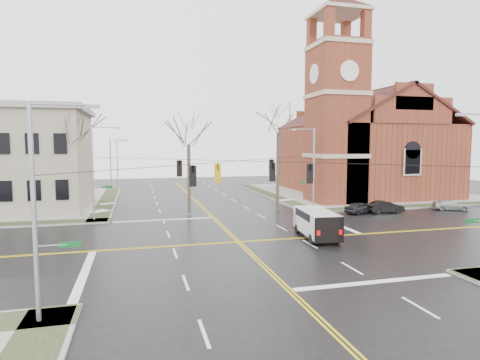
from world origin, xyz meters
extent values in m
plane|color=black|center=(0.00, 0.00, 0.00)|extent=(120.00, 120.00, 0.00)
cube|color=gray|center=(25.00, 25.00, 0.07)|extent=(30.00, 30.00, 0.15)
cube|color=#27321B|center=(11.20, 25.00, 0.15)|extent=(2.00, 30.00, 0.02)
cube|color=#27321B|center=(25.00, 11.20, 0.15)|extent=(30.00, 2.00, 0.02)
cube|color=#27321B|center=(-11.20, 25.00, 0.15)|extent=(2.00, 30.00, 0.02)
cube|color=gold|center=(-0.12, 0.00, 0.01)|extent=(0.12, 100.00, 0.01)
cube|color=gold|center=(0.12, 0.00, 0.01)|extent=(0.12, 100.00, 0.01)
cube|color=gold|center=(0.00, -0.12, 0.01)|extent=(100.00, 0.12, 0.01)
cube|color=gold|center=(0.00, 0.12, 0.01)|extent=(100.00, 0.12, 0.01)
cube|color=silver|center=(5.00, -10.50, 0.01)|extent=(9.50, 0.50, 0.01)
cube|color=silver|center=(-5.00, 10.50, 0.01)|extent=(9.50, 0.50, 0.01)
cube|color=silver|center=(-10.50, -5.00, 0.01)|extent=(0.50, 9.50, 0.01)
cube|color=silver|center=(10.50, 5.00, 0.01)|extent=(0.50, 9.50, 0.01)
cube|color=brown|center=(17.00, 17.00, 10.00)|extent=(6.00, 6.00, 20.00)
cube|color=#B8A88D|center=(17.00, 17.00, 19.50)|extent=(6.30, 6.30, 0.50)
cylinder|color=silver|center=(17.00, 13.95, 16.00)|extent=(2.40, 0.15, 2.40)
cylinder|color=silver|center=(13.95, 17.00, 16.00)|extent=(0.15, 2.40, 2.40)
cone|color=#341610|center=(17.00, 17.00, 24.60)|extent=(12.16, 12.16, 2.00)
cube|color=brown|center=(26.00, 26.00, 5.00)|extent=(18.00, 24.00, 10.00)
cube|color=brown|center=(16.80, 20.00, 2.20)|extent=(2.00, 5.00, 4.40)
cylinder|color=gray|center=(11.50, 11.50, 4.65)|extent=(0.20, 0.20, 9.00)
cylinder|color=gray|center=(10.90, 11.50, 3.30)|extent=(1.20, 0.06, 0.06)
cube|color=#0D4E1C|center=(10.20, 11.50, 3.30)|extent=(0.90, 0.04, 0.25)
cylinder|color=gray|center=(10.30, 11.50, 9.05)|extent=(2.40, 0.08, 0.08)
cube|color=gray|center=(9.10, 11.50, 9.00)|extent=(0.50, 0.22, 0.15)
cylinder|color=gray|center=(-11.50, 11.50, 4.65)|extent=(0.20, 0.20, 9.00)
cylinder|color=gray|center=(-10.90, 11.50, 3.30)|extent=(1.20, 0.06, 0.06)
cube|color=#0D4E1C|center=(-10.20, 11.50, 3.30)|extent=(0.90, 0.04, 0.25)
cylinder|color=gray|center=(-10.30, 11.50, 9.05)|extent=(2.40, 0.08, 0.08)
cube|color=gray|center=(-9.10, 11.50, 9.00)|extent=(0.50, 0.22, 0.15)
cube|color=#0D4E1C|center=(10.20, -11.50, 3.30)|extent=(0.90, 0.04, 0.25)
cylinder|color=gray|center=(10.30, -11.50, 9.05)|extent=(2.40, 0.08, 0.08)
cube|color=gray|center=(9.10, -11.50, 9.00)|extent=(0.50, 0.22, 0.15)
cylinder|color=gray|center=(-11.50, -11.50, 4.65)|extent=(0.20, 0.20, 9.00)
cylinder|color=gray|center=(-10.90, -11.50, 3.30)|extent=(1.20, 0.06, 0.06)
cube|color=#0D4E1C|center=(-10.20, -11.50, 3.30)|extent=(0.90, 0.04, 0.25)
cylinder|color=gray|center=(-10.30, -11.50, 9.05)|extent=(2.40, 0.08, 0.08)
cube|color=gray|center=(-9.10, -11.50, 9.00)|extent=(0.50, 0.22, 0.15)
cylinder|color=black|center=(0.00, 0.00, 6.20)|extent=(23.02, 23.02, 0.03)
cylinder|color=black|center=(0.00, 0.00, 6.20)|extent=(23.02, 23.02, 0.03)
imported|color=black|center=(-4.00, -4.00, 5.45)|extent=(0.21, 0.26, 1.30)
imported|color=black|center=(4.00, 4.00, 5.45)|extent=(0.21, 0.26, 1.30)
imported|color=#CE9B0C|center=(-2.00, -2.00, 5.45)|extent=(0.21, 0.26, 1.30)
imported|color=black|center=(-4.00, 4.00, 5.45)|extent=(0.21, 0.26, 1.30)
imported|color=black|center=(4.00, -4.00, 5.45)|extent=(0.21, 0.26, 1.30)
imported|color=black|center=(2.00, -2.00, 5.45)|extent=(0.21, 0.26, 1.30)
cylinder|color=gray|center=(-10.80, 28.00, 4.10)|extent=(0.16, 0.16, 8.00)
cylinder|color=gray|center=(-9.80, 28.00, 8.00)|extent=(2.00, 0.07, 0.07)
cube|color=gray|center=(-8.80, 28.00, 7.95)|extent=(0.45, 0.20, 0.13)
cylinder|color=gray|center=(-10.80, 48.00, 4.10)|extent=(0.16, 0.16, 8.00)
cylinder|color=gray|center=(-9.80, 48.00, 8.00)|extent=(2.00, 0.07, 0.07)
cube|color=gray|center=(-8.80, 48.00, 7.95)|extent=(0.45, 0.20, 0.13)
cube|color=white|center=(6.31, -0.30, 1.28)|extent=(2.80, 5.87, 1.82)
cube|color=white|center=(6.57, 2.04, 1.02)|extent=(2.28, 1.20, 1.28)
cube|color=black|center=(6.61, 2.41, 1.60)|extent=(1.98, 0.34, 0.86)
cube|color=black|center=(6.33, -0.09, 1.87)|extent=(2.62, 4.07, 0.59)
cube|color=#B70C0A|center=(5.16, -3.08, 1.07)|extent=(0.26, 0.10, 0.36)
cube|color=#B70C0A|center=(6.82, -3.26, 1.07)|extent=(0.26, 0.10, 0.36)
cube|color=black|center=(6.31, -0.30, 0.35)|extent=(2.86, 5.93, 0.11)
cylinder|color=black|center=(5.54, 1.67, 0.39)|extent=(0.36, 0.80, 0.77)
cylinder|color=black|center=(7.49, 1.45, 0.39)|extent=(0.36, 0.80, 0.77)
cylinder|color=black|center=(5.13, -2.05, 0.39)|extent=(0.36, 0.80, 0.77)
cylinder|color=black|center=(7.08, -2.27, 0.39)|extent=(0.36, 0.80, 0.77)
imported|color=black|center=(15.78, 8.89, 0.63)|extent=(3.98, 2.56, 1.26)
imported|color=black|center=(18.57, 8.45, 0.66)|extent=(4.04, 1.50, 1.32)
imported|color=#AEAEB1|center=(26.92, 8.36, 0.55)|extent=(4.09, 2.83, 1.10)
cylinder|color=#3B3026|center=(-13.39, 13.45, 3.79)|extent=(0.36, 0.36, 7.28)
cylinder|color=#3B3026|center=(-2.07, 12.95, 3.78)|extent=(0.36, 0.36, 7.27)
cylinder|color=#3B3026|center=(8.16, 13.83, 4.46)|extent=(0.36, 0.36, 8.62)
camera|label=1|loc=(-7.45, -29.11, 7.48)|focal=30.00mm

